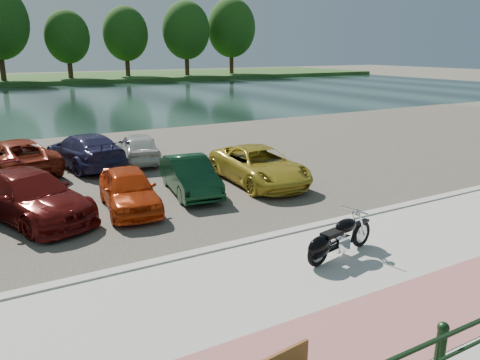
# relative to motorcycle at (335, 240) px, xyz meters

# --- Properties ---
(ground) EXTENTS (200.00, 200.00, 0.00)m
(ground) POSITION_rel_motorcycle_xyz_m (0.29, -0.13, -0.56)
(ground) COLOR #595447
(ground) RESTS_ON ground
(promenade) EXTENTS (60.00, 6.00, 0.10)m
(promenade) POSITION_rel_motorcycle_xyz_m (0.29, -1.13, -0.51)
(promenade) COLOR #B9B7AE
(promenade) RESTS_ON ground
(pink_path) EXTENTS (60.00, 2.00, 0.01)m
(pink_path) POSITION_rel_motorcycle_xyz_m (0.29, -2.63, -0.46)
(pink_path) COLOR #A3605C
(pink_path) RESTS_ON promenade
(kerb) EXTENTS (60.00, 0.30, 0.14)m
(kerb) POSITION_rel_motorcycle_xyz_m (0.29, 1.87, -0.49)
(kerb) COLOR #B9B7AE
(kerb) RESTS_ON ground
(parking_lot) EXTENTS (60.00, 18.00, 0.04)m
(parking_lot) POSITION_rel_motorcycle_xyz_m (0.29, 10.87, -0.54)
(parking_lot) COLOR #3E3932
(parking_lot) RESTS_ON ground
(river) EXTENTS (120.00, 40.00, 0.00)m
(river) POSITION_rel_motorcycle_xyz_m (0.29, 39.87, -0.56)
(river) COLOR black
(river) RESTS_ON ground
(far_bank) EXTENTS (120.00, 24.00, 0.60)m
(far_bank) POSITION_rel_motorcycle_xyz_m (0.29, 71.87, -0.26)
(far_bank) COLOR #284C1B
(far_bank) RESTS_ON ground
(bollards) EXTENTS (10.68, 0.18, 0.81)m
(bollards) POSITION_rel_motorcycle_xyz_m (-1.38, -3.83, -0.02)
(bollards) COLOR black
(bollards) RESTS_ON promenade
(far_trees) EXTENTS (70.25, 10.68, 12.52)m
(far_trees) POSITION_rel_motorcycle_xyz_m (4.65, 65.66, 6.93)
(far_trees) COLOR #342212
(far_trees) RESTS_ON far_bank
(motorcycle) EXTENTS (2.31, 0.87, 1.05)m
(motorcycle) POSITION_rel_motorcycle_xyz_m (0.00, 0.00, 0.00)
(motorcycle) COLOR black
(motorcycle) RESTS_ON promenade
(car_3) EXTENTS (3.60, 5.19, 1.40)m
(car_3) POSITION_rel_motorcycle_xyz_m (-5.80, 6.54, 0.18)
(car_3) COLOR #570E0C
(car_3) RESTS_ON parking_lot
(car_4) EXTENTS (1.94, 3.92, 1.28)m
(car_4) POSITION_rel_motorcycle_xyz_m (-3.07, 5.99, 0.12)
(car_4) COLOR #C0370C
(car_4) RESTS_ON parking_lot
(car_5) EXTENTS (1.85, 3.93, 1.25)m
(car_5) POSITION_rel_motorcycle_xyz_m (-0.75, 6.60, 0.10)
(car_5) COLOR #0D331B
(car_5) RESTS_ON parking_lot
(car_6) EXTENTS (2.42, 4.89, 1.33)m
(car_6) POSITION_rel_motorcycle_xyz_m (1.96, 6.49, 0.15)
(car_6) COLOR gold
(car_6) RESTS_ON parking_lot
(car_10) EXTENTS (3.37, 5.35, 1.38)m
(car_10) POSITION_rel_motorcycle_xyz_m (-5.74, 12.51, 0.17)
(car_10) COLOR maroon
(car_10) RESTS_ON parking_lot
(car_11) EXTENTS (2.82, 5.16, 1.42)m
(car_11) POSITION_rel_motorcycle_xyz_m (-3.06, 12.16, 0.19)
(car_11) COLOR #29274C
(car_11) RESTS_ON parking_lot
(car_12) EXTENTS (2.16, 4.05, 1.31)m
(car_12) POSITION_rel_motorcycle_xyz_m (-0.86, 11.91, 0.13)
(car_12) COLOR silver
(car_12) RESTS_ON parking_lot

